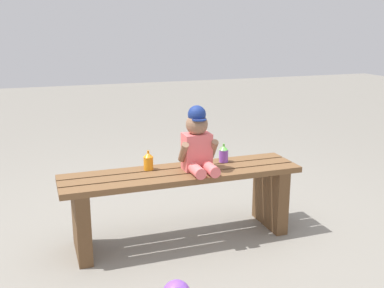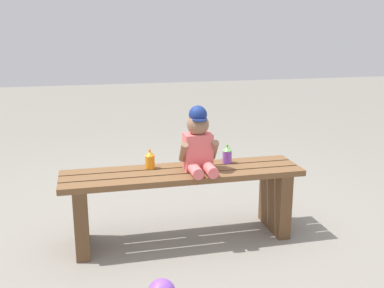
{
  "view_description": "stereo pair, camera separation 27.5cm",
  "coord_description": "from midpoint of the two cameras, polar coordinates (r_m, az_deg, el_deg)",
  "views": [
    {
      "loc": [
        -0.83,
        -2.56,
        1.34
      ],
      "look_at": [
        0.05,
        -0.05,
        0.64
      ],
      "focal_mm": 42.7,
      "sensor_mm": 36.0,
      "label": 1
    },
    {
      "loc": [
        -0.57,
        -2.64,
        1.34
      ],
      "look_at": [
        0.05,
        -0.05,
        0.64
      ],
      "focal_mm": 42.7,
      "sensor_mm": 36.0,
      "label": 2
    }
  ],
  "objects": [
    {
      "name": "child_figure",
      "position": [
        2.79,
        -2.07,
        0.13
      ],
      "size": [
        0.23,
        0.27,
        0.4
      ],
      "color": "#E56666",
      "rests_on": "park_bench"
    },
    {
      "name": "ground_plane",
      "position": [
        3.0,
        -3.89,
        -11.71
      ],
      "size": [
        16.0,
        16.0,
        0.0
      ],
      "primitive_type": "plane",
      "color": "gray"
    },
    {
      "name": "park_bench",
      "position": [
        2.88,
        -4.0,
        -6.23
      ],
      "size": [
        1.49,
        0.36,
        0.46
      ],
      "color": "brown",
      "rests_on": "ground_plane"
    },
    {
      "name": "sippy_cup_left",
      "position": [
        2.86,
        -8.23,
        -2.13
      ],
      "size": [
        0.06,
        0.06,
        0.12
      ],
      "color": "orange",
      "rests_on": "park_bench"
    },
    {
      "name": "sippy_cup_right",
      "position": [
        2.99,
        1.35,
        -1.21
      ],
      "size": [
        0.06,
        0.06,
        0.12
      ],
      "color": "#8C4CCC",
      "rests_on": "park_bench"
    }
  ]
}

